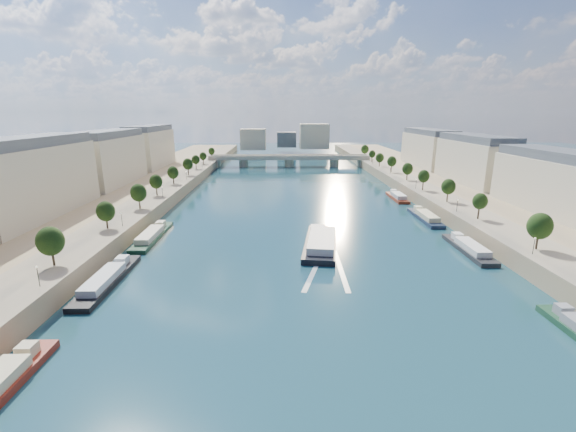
{
  "coord_description": "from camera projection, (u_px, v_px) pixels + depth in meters",
  "views": [
    {
      "loc": [
        -6.58,
        -38.31,
        37.28
      ],
      "look_at": [
        -4.02,
        80.9,
        5.0
      ],
      "focal_mm": 24.0,
      "sensor_mm": 36.0,
      "label": 1
    }
  ],
  "objects": [
    {
      "name": "moored_barges_left",
      "position": [
        79.0,
        308.0,
        74.04
      ],
      "size": [
        5.0,
        121.73,
        3.6
      ],
      "color": "#1A1F3B",
      "rests_on": "ground"
    },
    {
      "name": "moored_barges_right",
      "position": [
        473.0,
        252.0,
        103.89
      ],
      "size": [
        5.0,
        162.82,
        3.6
      ],
      "color": "black",
      "rests_on": "ground"
    },
    {
      "name": "bridge",
      "position": [
        289.0,
        159.0,
        270.91
      ],
      "size": [
        112.0,
        12.0,
        8.15
      ],
      "color": "#C1B79E",
      "rests_on": "ground"
    },
    {
      "name": "wake",
      "position": [
        328.0,
        269.0,
        94.3
      ],
      "size": [
        11.33,
        26.02,
        0.04
      ],
      "color": "silver",
      "rests_on": "ground"
    },
    {
      "name": "quay_right",
      "position": [
        489.0,
        208.0,
        144.19
      ],
      "size": [
        44.0,
        520.0,
        5.0
      ],
      "primitive_type": "cube",
      "color": "#9E8460",
      "rests_on": "ground"
    },
    {
      "name": "ground",
      "position": [
        298.0,
        216.0,
        143.35
      ],
      "size": [
        700.0,
        700.0,
        0.0
      ],
      "primitive_type": "plane",
      "color": "#0D3039",
      "rests_on": "ground"
    },
    {
      "name": "lamps_right",
      "position": [
        434.0,
        192.0,
        147.23
      ],
      "size": [
        0.36,
        200.36,
        4.28
      ],
      "color": "black",
      "rests_on": "ground"
    },
    {
      "name": "quay_left",
      "position": [
        102.0,
        210.0,
        141.21
      ],
      "size": [
        44.0,
        520.0,
        5.0
      ],
      "primitive_type": "cube",
      "color": "#9E8460",
      "rests_on": "ground"
    },
    {
      "name": "buildings_left",
      "position": [
        77.0,
        168.0,
        148.88
      ],
      "size": [
        16.0,
        226.0,
        23.2
      ],
      "color": "beige",
      "rests_on": "ground"
    },
    {
      "name": "tour_barge",
      "position": [
        321.0,
        243.0,
        109.95
      ],
      "size": [
        13.01,
        31.32,
        4.12
      ],
      "rotation": [
        0.0,
        0.0,
        -0.15
      ],
      "color": "black",
      "rests_on": "ground"
    },
    {
      "name": "pave_right",
      "position": [
        450.0,
        202.0,
        143.21
      ],
      "size": [
        14.0,
        520.0,
        0.1
      ],
      "primitive_type": "cube",
      "color": "gray",
      "rests_on": "quay_right"
    },
    {
      "name": "buildings_right",
      "position": [
        511.0,
        166.0,
        152.39
      ],
      "size": [
        16.0,
        226.0,
        23.2
      ],
      "color": "beige",
      "rests_on": "ground"
    },
    {
      "name": "trees_right",
      "position": [
        436.0,
        182.0,
        151.4
      ],
      "size": [
        4.8,
        268.8,
        8.26
      ],
      "color": "#382B1E",
      "rests_on": "ground"
    },
    {
      "name": "skyline",
      "position": [
        290.0,
        138.0,
        351.44
      ],
      "size": [
        79.0,
        42.0,
        22.0
      ],
      "color": "beige",
      "rests_on": "ground"
    },
    {
      "name": "pave_left",
      "position": [
        142.0,
        203.0,
        140.85
      ],
      "size": [
        14.0,
        520.0,
        0.1
      ],
      "primitive_type": "cube",
      "color": "gray",
      "rests_on": "quay_left"
    },
    {
      "name": "lamps_left",
      "position": [
        145.0,
        202.0,
        130.58
      ],
      "size": [
        0.36,
        200.36,
        4.28
      ],
      "color": "black",
      "rests_on": "ground"
    },
    {
      "name": "trees_left",
      "position": [
        148.0,
        187.0,
        141.41
      ],
      "size": [
        4.8,
        268.8,
        8.26
      ],
      "color": "#382B1E",
      "rests_on": "ground"
    }
  ]
}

